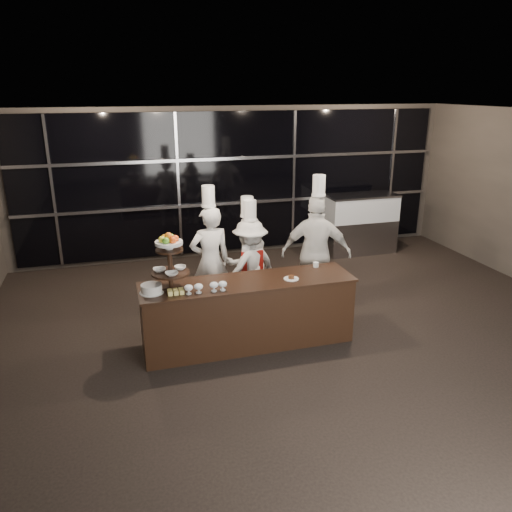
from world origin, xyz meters
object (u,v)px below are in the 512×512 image
object	(u,v)px
chef_a	(210,260)
chef_c	(250,265)
layer_cake	(151,289)
display_case	(360,221)
display_stand	(170,258)
chef_d	(316,253)
buffet_counter	(248,312)
chef_b	(247,261)

from	to	relation	value
chef_a	chef_c	distance (m)	0.64
layer_cake	chef_c	size ratio (longest dim) A/B	0.17
layer_cake	display_case	world-z (taller)	display_case
display_stand	chef_d	distance (m)	2.49
buffet_counter	layer_cake	world-z (taller)	layer_cake
buffet_counter	chef_a	bearing A→B (deg)	104.88
display_case	chef_a	distance (m)	4.21
layer_cake	chef_b	distance (m)	2.00
chef_a	chef_d	world-z (taller)	chef_d
buffet_counter	layer_cake	xyz separation A→B (m)	(-1.25, -0.05, 0.51)
buffet_counter	chef_c	bearing A→B (deg)	72.74
layer_cake	chef_d	size ratio (longest dim) A/B	0.14
chef_c	chef_d	distance (m)	1.03
chef_b	chef_d	xyz separation A→B (m)	(1.00, -0.36, 0.16)
buffet_counter	display_stand	bearing A→B (deg)	-179.99
chef_d	display_stand	bearing A→B (deg)	-160.44
chef_c	display_case	bearing A→B (deg)	35.48
chef_d	layer_cake	bearing A→B (deg)	-161.22
display_case	chef_a	bearing A→B (deg)	-149.45
buffet_counter	display_stand	world-z (taller)	display_stand
display_stand	display_case	distance (m)	5.44
layer_cake	display_case	xyz separation A→B (m)	(4.58, 3.27, -0.29)
display_case	chef_b	xyz separation A→B (m)	(-3.01, -2.04, 0.08)
buffet_counter	chef_d	xyz separation A→B (m)	(1.32, 0.82, 0.46)
buffet_counter	chef_c	size ratio (longest dim) A/B	1.62
chef_c	chef_b	bearing A→B (deg)	100.05
layer_cake	chef_c	distance (m)	1.96
display_stand	chef_c	bearing A→B (deg)	38.97
display_case	chef_b	size ratio (longest dim) A/B	0.83
buffet_counter	chef_b	world-z (taller)	chef_b
buffet_counter	chef_c	world-z (taller)	chef_c
buffet_counter	display_stand	size ratio (longest dim) A/B	3.81
display_stand	chef_d	xyz separation A→B (m)	(2.32, 0.82, -0.41)
display_case	chef_a	world-z (taller)	chef_a
chef_a	chef_b	distance (m)	0.62
display_stand	chef_c	world-z (taller)	chef_c
layer_cake	chef_d	xyz separation A→B (m)	(2.57, 0.87, -0.05)
display_stand	chef_c	xyz separation A→B (m)	(1.34, 1.08, -0.60)
buffet_counter	display_case	size ratio (longest dim) A/B	1.91
chef_a	chef_b	size ratio (longest dim) A/B	1.12
buffet_counter	chef_d	size ratio (longest dim) A/B	1.34
chef_b	chef_c	distance (m)	0.10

